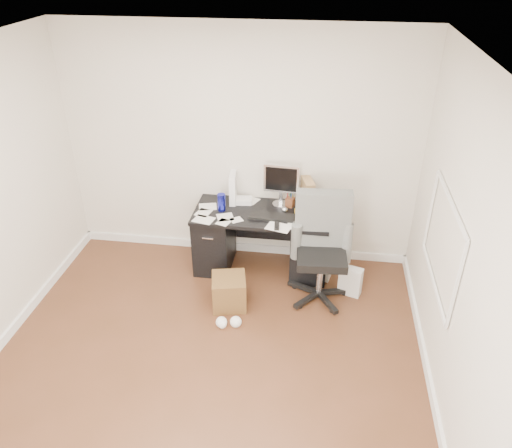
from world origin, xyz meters
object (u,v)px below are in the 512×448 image
Objects in this scene: office_chair at (322,251)px; keyboard at (272,217)px; wicker_basket at (229,292)px; lcd_monitor at (281,185)px; pc_tower at (325,253)px; desk at (261,239)px.

keyboard is at bearing 145.40° from office_chair.
keyboard is at bearing 58.58° from wicker_basket.
pc_tower is at bearing -9.88° from lcd_monitor.
office_chair is at bearing 16.73° from wicker_basket.
desk is at bearing -130.35° from lcd_monitor.
office_chair is at bearing -48.04° from lcd_monitor.
keyboard is 1.40× the size of wicker_basket.
wicker_basket is at bearing -129.03° from pc_tower.
lcd_monitor is at bearing 45.31° from desk.
office_chair is 3.39× the size of wicker_basket.
wicker_basket is (-0.25, -0.73, -0.23)m from desk.
keyboard is at bearing -151.94° from pc_tower.
desk is at bearing 71.22° from wicker_basket.
pc_tower is (0.05, 0.50, -0.35)m from office_chair.
office_chair is (0.49, -0.64, -0.41)m from lcd_monitor.
pc_tower reaches higher than wicker_basket.
keyboard reaches higher than pc_tower.
office_chair is at bearing -28.88° from keyboard.
lcd_monitor is 1.44× the size of wicker_basket.
keyboard is (-0.07, -0.31, -0.24)m from lcd_monitor.
desk is 0.40m from keyboard.
lcd_monitor reaches higher than office_chair.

